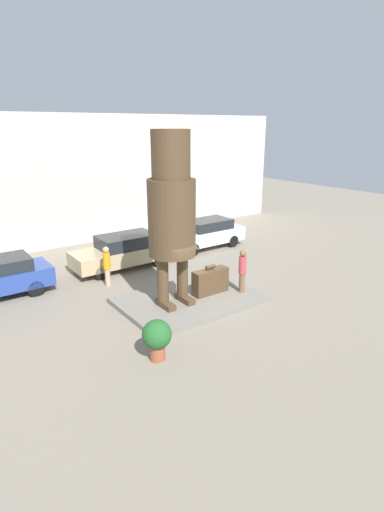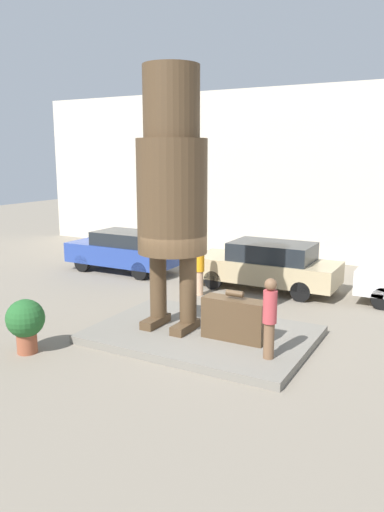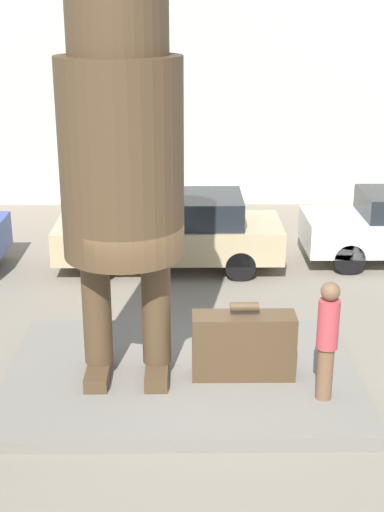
% 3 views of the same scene
% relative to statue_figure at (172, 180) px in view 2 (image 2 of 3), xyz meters
% --- Properties ---
extents(ground_plane, '(60.00, 60.00, 0.00)m').
position_rel_statue_figure_xyz_m(ground_plane, '(0.77, 0.06, -3.78)').
color(ground_plane, gray).
extents(pedestal, '(5.16, 3.60, 0.19)m').
position_rel_statue_figure_xyz_m(pedestal, '(0.77, 0.06, -3.68)').
color(pedestal, slate).
rests_on(pedestal, ground_plane).
extents(building_backdrop, '(28.00, 0.60, 7.06)m').
position_rel_statue_figure_xyz_m(building_backdrop, '(0.77, 10.37, -0.25)').
color(building_backdrop, beige).
rests_on(building_backdrop, ground_plane).
extents(statue_figure, '(1.66, 1.66, 6.13)m').
position_rel_statue_figure_xyz_m(statue_figure, '(0.00, 0.00, 0.00)').
color(statue_figure, '#4C3823').
rests_on(statue_figure, pedestal).
extents(giant_suitcase, '(1.49, 0.47, 1.16)m').
position_rel_statue_figure_xyz_m(giant_suitcase, '(1.68, -0.08, -3.10)').
color(giant_suitcase, '#4C3823').
rests_on(giant_suitcase, pedestal).
extents(tourist, '(0.29, 0.29, 1.72)m').
position_rel_statue_figure_xyz_m(tourist, '(2.75, -0.72, -2.65)').
color(tourist, brown).
rests_on(tourist, pedestal).
extents(parked_car_blue, '(4.24, 1.74, 1.54)m').
position_rel_statue_figure_xyz_m(parked_car_blue, '(-5.06, 4.86, -2.96)').
color(parked_car_blue, '#284293').
rests_on(parked_car_blue, ground_plane).
extents(parked_car_tan, '(4.74, 1.83, 1.57)m').
position_rel_statue_figure_xyz_m(parked_car_tan, '(0.56, 5.04, -2.96)').
color(parked_car_tan, tan).
rests_on(parked_car_tan, ground_plane).
extents(planter_pot, '(0.86, 0.86, 1.23)m').
position_rel_statue_figure_xyz_m(planter_pot, '(-2.26, -2.60, -3.05)').
color(planter_pot, brown).
rests_on(planter_pot, ground_plane).
extents(worker_hivis, '(0.29, 0.29, 1.71)m').
position_rel_statue_figure_xyz_m(worker_hivis, '(-1.04, 3.39, -2.84)').
color(worker_hivis, tan).
rests_on(worker_hivis, ground_plane).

